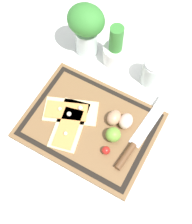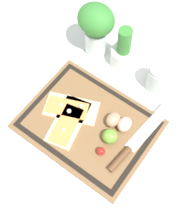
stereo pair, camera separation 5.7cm
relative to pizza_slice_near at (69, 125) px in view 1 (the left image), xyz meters
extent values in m
plane|color=white|center=(0.06, 0.04, -0.03)|extent=(6.00, 6.00, 0.00)
cube|color=brown|center=(0.06, 0.04, -0.02)|extent=(0.44, 0.34, 0.02)
cube|color=black|center=(0.06, 0.04, -0.01)|extent=(0.42, 0.31, 0.00)
cube|color=brown|center=(0.06, 0.04, -0.01)|extent=(0.38, 0.28, 0.00)
cube|color=beige|center=(0.00, 0.00, 0.00)|extent=(0.13, 0.21, 0.01)
cube|color=#E08E47|center=(0.00, -0.01, 0.00)|extent=(0.10, 0.16, 0.00)
sphere|color=silver|center=(-0.02, 0.03, 0.01)|extent=(0.02, 0.02, 0.02)
sphere|color=silver|center=(0.01, -0.03, 0.01)|extent=(0.01, 0.01, 0.01)
cube|color=beige|center=(-0.02, 0.05, 0.00)|extent=(0.21, 0.16, 0.01)
cube|color=#E08E47|center=(-0.04, 0.04, 0.00)|extent=(0.16, 0.12, 0.00)
sphere|color=silver|center=(0.00, 0.07, 0.01)|extent=(0.02, 0.02, 0.02)
sphere|color=silver|center=(-0.06, 0.03, 0.01)|extent=(0.01, 0.01, 0.01)
cube|color=silver|center=(0.23, 0.15, 0.00)|extent=(0.06, 0.22, 0.00)
cylinder|color=brown|center=(0.22, -0.01, 0.01)|extent=(0.03, 0.10, 0.02)
ellipsoid|color=tan|center=(0.12, 0.09, 0.02)|extent=(0.04, 0.06, 0.04)
ellipsoid|color=beige|center=(0.16, 0.10, 0.02)|extent=(0.04, 0.06, 0.04)
sphere|color=#70A838|center=(0.15, 0.04, 0.02)|extent=(0.05, 0.05, 0.05)
sphere|color=red|center=(0.15, -0.02, 0.01)|extent=(0.03, 0.03, 0.03)
cylinder|color=white|center=(0.00, 0.33, 0.01)|extent=(0.09, 0.09, 0.07)
cylinder|color=#388433|center=(0.00, 0.33, 0.08)|extent=(0.05, 0.05, 0.14)
cylinder|color=silver|center=(0.16, 0.32, 0.03)|extent=(0.08, 0.08, 0.10)
cylinder|color=#B73323|center=(0.16, 0.32, -0.01)|extent=(0.07, 0.07, 0.04)
cylinder|color=silver|center=(0.16, 0.32, 0.08)|extent=(0.07, 0.07, 0.01)
cylinder|color=silver|center=(-0.12, 0.32, 0.03)|extent=(0.09, 0.09, 0.11)
ellipsoid|color=#388433|center=(-0.12, 0.32, 0.14)|extent=(0.14, 0.12, 0.11)
camera|label=1|loc=(0.29, -0.33, 0.97)|focal=50.00mm
camera|label=2|loc=(0.34, -0.30, 0.97)|focal=50.00mm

